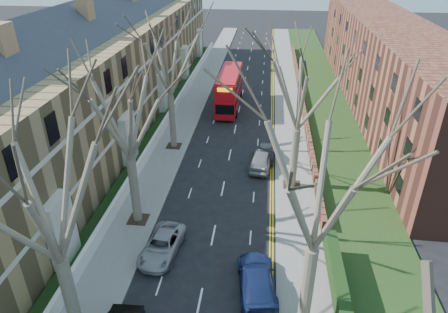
% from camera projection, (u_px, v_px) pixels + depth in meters
% --- Properties ---
extents(pavement_left, '(3.00, 102.00, 0.12)m').
position_uv_depth(pavement_left, '(191.00, 107.00, 49.47)').
color(pavement_left, slate).
rests_on(pavement_left, ground).
extents(pavement_right, '(3.00, 102.00, 0.12)m').
position_uv_depth(pavement_right, '(289.00, 110.00, 48.32)').
color(pavement_right, slate).
rests_on(pavement_right, ground).
extents(terrace_left, '(9.70, 78.00, 13.60)m').
position_uv_depth(terrace_left, '(101.00, 82.00, 40.61)').
color(terrace_left, '#947C4B').
rests_on(terrace_left, ground).
extents(flats_right, '(13.97, 54.00, 10.00)m').
position_uv_depth(flats_right, '(386.00, 64.00, 48.37)').
color(flats_right, brown).
rests_on(flats_right, ground).
extents(front_wall_left, '(0.30, 78.00, 1.00)m').
position_uv_depth(front_wall_left, '(162.00, 128.00, 42.36)').
color(front_wall_left, white).
rests_on(front_wall_left, ground).
extents(grass_verge_right, '(6.00, 102.00, 0.06)m').
position_uv_depth(grass_verge_right, '(326.00, 111.00, 47.84)').
color(grass_verge_right, '#1F3814').
rests_on(grass_verge_right, ground).
extents(tree_left_mid, '(10.50, 10.50, 14.71)m').
position_uv_depth(tree_left_mid, '(41.00, 182.00, 16.07)').
color(tree_left_mid, brown).
rests_on(tree_left_mid, ground).
extents(tree_left_far, '(10.15, 10.15, 14.22)m').
position_uv_depth(tree_left_far, '(123.00, 102.00, 24.96)').
color(tree_left_far, brown).
rests_on(tree_left_far, ground).
extents(tree_left_dist, '(10.50, 10.50, 14.71)m').
position_uv_depth(tree_left_dist, '(168.00, 51.00, 35.30)').
color(tree_left_dist, brown).
rests_on(tree_left_dist, ground).
extents(tree_right_mid, '(10.50, 10.50, 14.71)m').
position_uv_depth(tree_right_mid, '(323.00, 173.00, 16.72)').
color(tree_right_mid, brown).
rests_on(tree_right_mid, ground).
extents(tree_right_far, '(10.15, 10.15, 14.22)m').
position_uv_depth(tree_right_far, '(302.00, 79.00, 29.11)').
color(tree_right_far, brown).
rests_on(tree_right_far, ground).
extents(double_decker_bus, '(2.72, 10.29, 4.32)m').
position_uv_depth(double_decker_bus, '(229.00, 91.00, 48.48)').
color(double_decker_bus, '#B20C14').
rests_on(double_decker_bus, ground).
extents(car_left_far, '(2.65, 4.83, 1.28)m').
position_uv_depth(car_left_far, '(162.00, 245.00, 26.01)').
color(car_left_far, '#97969B').
rests_on(car_left_far, ground).
extents(car_right_near, '(2.77, 5.46, 1.52)m').
position_uv_depth(car_right_near, '(257.00, 280.00, 23.17)').
color(car_right_near, navy).
rests_on(car_right_near, ground).
extents(car_right_mid, '(2.38, 4.76, 1.56)m').
position_uv_depth(car_right_mid, '(261.00, 159.00, 35.99)').
color(car_right_mid, gray).
rests_on(car_right_mid, ground).
extents(car_right_far, '(1.40, 3.87, 1.27)m').
position_uv_depth(car_right_far, '(267.00, 152.00, 37.53)').
color(car_right_far, black).
rests_on(car_right_far, ground).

